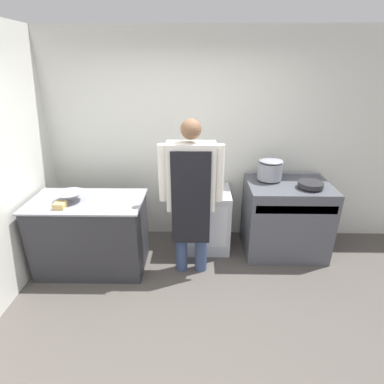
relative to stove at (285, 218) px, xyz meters
name	(u,v)px	position (x,y,z in m)	size (l,w,h in m)	color
ground_plane	(183,330)	(-1.25, -1.35, -0.47)	(14.00, 14.00, 0.00)	#4C4742
wall_back	(188,141)	(-1.25, 0.44, 0.88)	(8.00, 0.05, 2.70)	silver
wall_left	(15,159)	(-3.08, -0.35, 0.88)	(0.05, 8.00, 2.70)	silver
prep_counter	(91,234)	(-2.37, -0.39, -0.03)	(1.27, 0.70, 0.88)	#2D2D33
stove	(285,218)	(0.00, 0.00, 0.00)	(1.01, 0.73, 0.96)	#4C4F56
fridge_unit	(204,219)	(-1.03, 0.09, -0.07)	(0.65, 0.60, 0.80)	silver
person_cook	(191,190)	(-1.19, -0.44, 0.56)	(0.69, 0.24, 1.79)	#38476B
mixing_bowl	(70,197)	(-2.53, -0.41, 0.47)	(0.30, 0.30, 0.11)	gray
plastic_tub	(60,205)	(-2.57, -0.58, 0.44)	(0.11, 0.11, 0.06)	#D8B266
stock_pot	(270,169)	(-0.23, 0.13, 0.62)	(0.30, 0.30, 0.26)	gray
saute_pan	(311,184)	(0.20, -0.13, 0.51)	(0.29, 0.29, 0.06)	#262628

